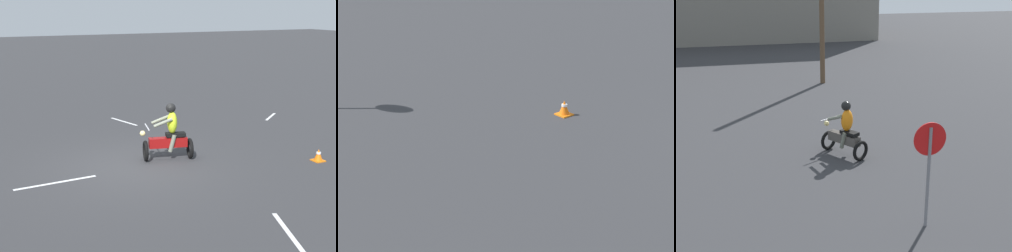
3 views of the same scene
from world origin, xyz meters
TOP-DOWN VIEW (x-y plane):
  - traffic_cone_near_right at (5.40, 2.77)m, footprint 0.32×0.32m

SIDE VIEW (x-z plane):
  - traffic_cone_near_right at x=5.40m, z-range -0.01..0.33m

